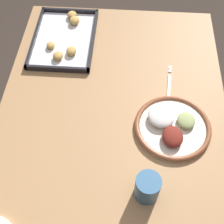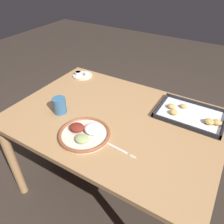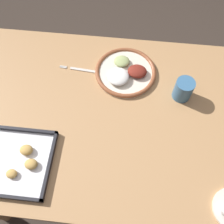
% 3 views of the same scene
% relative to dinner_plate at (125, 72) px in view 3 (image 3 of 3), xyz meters
% --- Properties ---
extents(ground_plane, '(8.00, 8.00, 0.00)m').
position_rel_dinner_plate_xyz_m(ground_plane, '(0.06, 0.23, -0.73)').
color(ground_plane, '#382D26').
extents(dining_table, '(1.29, 0.91, 0.72)m').
position_rel_dinner_plate_xyz_m(dining_table, '(0.06, 0.23, -0.11)').
color(dining_table, '#AD7F51').
rests_on(dining_table, ground_plane).
extents(dinner_plate, '(0.29, 0.29, 0.05)m').
position_rel_dinner_plate_xyz_m(dinner_plate, '(0.00, 0.00, 0.00)').
color(dinner_plate, beige).
rests_on(dinner_plate, dining_table).
extents(fork, '(0.22, 0.03, 0.00)m').
position_rel_dinner_plate_xyz_m(fork, '(0.20, 0.00, -0.01)').
color(fork, silver).
rests_on(fork, dining_table).
extents(baking_tray, '(0.41, 0.28, 0.04)m').
position_rel_dinner_plate_xyz_m(baking_tray, '(0.46, 0.48, -0.00)').
color(baking_tray, black).
rests_on(baking_tray, dining_table).
extents(drinking_cup, '(0.08, 0.08, 0.10)m').
position_rel_dinner_plate_xyz_m(drinking_cup, '(-0.26, 0.10, 0.04)').
color(drinking_cup, '#38668E').
rests_on(drinking_cup, dining_table).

